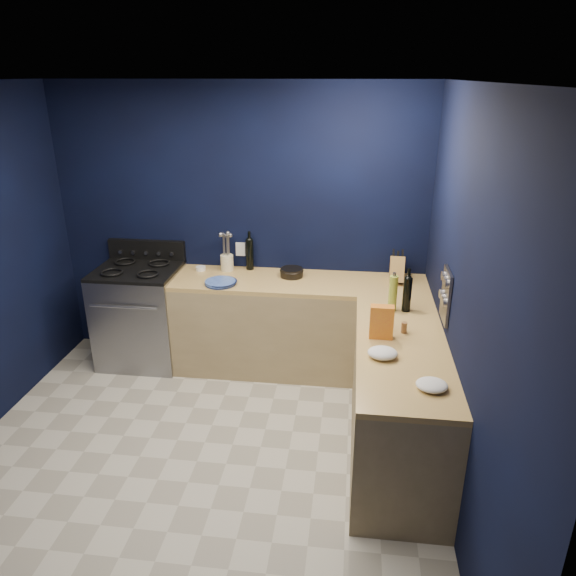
% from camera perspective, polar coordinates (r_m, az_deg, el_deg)
% --- Properties ---
extents(floor, '(3.50, 3.50, 0.02)m').
position_cam_1_polar(floor, '(4.18, -9.67, -17.84)').
color(floor, '#B1AC9C').
rests_on(floor, ground).
extents(ceiling, '(3.50, 3.50, 0.02)m').
position_cam_1_polar(ceiling, '(3.23, -12.79, 20.81)').
color(ceiling, silver).
rests_on(ceiling, ground).
extents(wall_back, '(3.50, 0.02, 2.60)m').
position_cam_1_polar(wall_back, '(5.11, -5.11, 6.57)').
color(wall_back, black).
rests_on(wall_back, ground).
extents(wall_right, '(0.02, 3.50, 2.60)m').
position_cam_1_polar(wall_right, '(3.41, 18.42, -2.47)').
color(wall_right, black).
rests_on(wall_right, ground).
extents(wall_front, '(3.50, 0.02, 2.60)m').
position_cam_1_polar(wall_front, '(2.14, -26.01, -19.55)').
color(wall_front, black).
rests_on(wall_front, ground).
extents(cab_back, '(2.30, 0.63, 0.86)m').
position_cam_1_polar(cab_back, '(5.03, 1.18, -4.22)').
color(cab_back, '#A08A5F').
rests_on(cab_back, floor).
extents(top_back, '(2.30, 0.63, 0.04)m').
position_cam_1_polar(top_back, '(4.85, 1.22, 0.56)').
color(top_back, olive).
rests_on(top_back, cab_back).
extents(cab_right, '(0.63, 1.67, 0.86)m').
position_cam_1_polar(cab_right, '(4.03, 11.57, -11.96)').
color(cab_right, '#A08A5F').
rests_on(cab_right, floor).
extents(top_right, '(0.63, 1.67, 0.04)m').
position_cam_1_polar(top_right, '(3.80, 12.08, -6.30)').
color(top_right, olive).
rests_on(top_right, cab_right).
extents(gas_range, '(0.76, 0.66, 0.92)m').
position_cam_1_polar(gas_range, '(5.36, -15.34, -2.97)').
color(gas_range, gray).
rests_on(gas_range, floor).
extents(oven_door, '(0.59, 0.02, 0.42)m').
position_cam_1_polar(oven_door, '(5.11, -16.62, -4.53)').
color(oven_door, black).
rests_on(oven_door, gas_range).
extents(cooktop, '(0.76, 0.66, 0.03)m').
position_cam_1_polar(cooktop, '(5.19, -15.86, 1.80)').
color(cooktop, black).
rests_on(cooktop, gas_range).
extents(backguard, '(0.76, 0.06, 0.20)m').
position_cam_1_polar(backguard, '(5.42, -14.80, 3.93)').
color(backguard, black).
rests_on(backguard, gas_range).
extents(spice_panel, '(0.02, 0.28, 0.38)m').
position_cam_1_polar(spice_panel, '(3.95, 16.47, -0.78)').
color(spice_panel, gray).
rests_on(spice_panel, wall_right).
extents(wall_outlet, '(0.09, 0.02, 0.13)m').
position_cam_1_polar(wall_outlet, '(5.15, -5.08, 4.15)').
color(wall_outlet, white).
rests_on(wall_outlet, wall_back).
extents(plate_stack, '(0.30, 0.30, 0.03)m').
position_cam_1_polar(plate_stack, '(4.79, -7.22, 0.58)').
color(plate_stack, '#3651A0').
rests_on(plate_stack, top_back).
extents(ramekin, '(0.12, 0.12, 0.04)m').
position_cam_1_polar(ramekin, '(5.16, -9.27, 2.07)').
color(ramekin, white).
rests_on(ramekin, top_back).
extents(utensil_crock, '(0.12, 0.12, 0.15)m').
position_cam_1_polar(utensil_crock, '(5.11, -6.51, 2.69)').
color(utensil_crock, '#EDEDBF').
rests_on(utensil_crock, top_back).
extents(wine_bottle_back, '(0.08, 0.08, 0.29)m').
position_cam_1_polar(wine_bottle_back, '(5.09, -4.10, 3.57)').
color(wine_bottle_back, black).
rests_on(wine_bottle_back, top_back).
extents(lemon_basket, '(0.26, 0.26, 0.08)m').
position_cam_1_polar(lemon_basket, '(4.93, 0.40, 1.66)').
color(lemon_basket, black).
rests_on(lemon_basket, top_back).
extents(knife_block, '(0.14, 0.28, 0.28)m').
position_cam_1_polar(knife_block, '(4.89, 11.52, 1.99)').
color(knife_block, olive).
rests_on(knife_block, top_back).
extents(wine_bottle_right, '(0.08, 0.08, 0.27)m').
position_cam_1_polar(wine_bottle_right, '(4.28, 12.56, -0.70)').
color(wine_bottle_right, black).
rests_on(wine_bottle_right, top_right).
extents(oil_bottle, '(0.07, 0.07, 0.29)m').
position_cam_1_polar(oil_bottle, '(4.26, 11.11, -0.58)').
color(oil_bottle, '#94A733').
rests_on(oil_bottle, top_right).
extents(spice_jar_near, '(0.05, 0.05, 0.09)m').
position_cam_1_polar(spice_jar_near, '(3.98, 10.21, -3.77)').
color(spice_jar_near, olive).
rests_on(spice_jar_near, top_right).
extents(spice_jar_far, '(0.05, 0.05, 0.08)m').
position_cam_1_polar(spice_jar_far, '(3.96, 12.26, -4.14)').
color(spice_jar_far, olive).
rests_on(spice_jar_far, top_right).
extents(crouton_bag, '(0.17, 0.08, 0.24)m').
position_cam_1_polar(crouton_bag, '(3.82, 9.93, -3.58)').
color(crouton_bag, red).
rests_on(crouton_bag, top_right).
extents(towel_front, '(0.24, 0.22, 0.07)m').
position_cam_1_polar(towel_front, '(3.60, 10.04, -6.83)').
color(towel_front, white).
rests_on(towel_front, top_right).
extents(towel_end, '(0.23, 0.21, 0.06)m').
position_cam_1_polar(towel_end, '(3.33, 15.07, -9.94)').
color(towel_end, white).
rests_on(towel_end, top_right).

